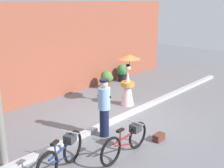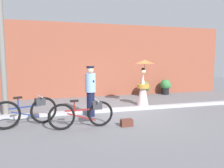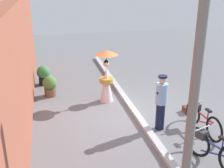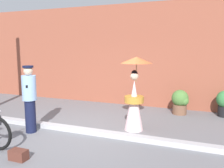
{
  "view_description": "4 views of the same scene",
  "coord_description": "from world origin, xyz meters",
  "px_view_note": "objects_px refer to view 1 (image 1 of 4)",
  "views": [
    {
      "loc": [
        -6.29,
        -5.49,
        3.71
      ],
      "look_at": [
        0.39,
        0.65,
        1.0
      ],
      "focal_mm": 45.09,
      "sensor_mm": 36.0,
      "label": 1
    },
    {
      "loc": [
        -2.22,
        -7.17,
        1.88
      ],
      "look_at": [
        -0.19,
        0.17,
        0.99
      ],
      "focal_mm": 33.59,
      "sensor_mm": 36.0,
      "label": 2
    },
    {
      "loc": [
        -7.93,
        2.67,
        4.19
      ],
      "look_at": [
        0.46,
        0.67,
        0.95
      ],
      "focal_mm": 45.13,
      "sensor_mm": 36.0,
      "label": 3
    },
    {
      "loc": [
        2.87,
        -4.98,
        2.07
      ],
      "look_at": [
        0.66,
        0.7,
        1.16
      ],
      "focal_mm": 37.88,
      "sensor_mm": 36.0,
      "label": 4
    }
  ],
  "objects_px": {
    "person_officer": "(104,106)",
    "bicycle_near_officer": "(127,140)",
    "person_with_parasol": "(128,80)",
    "backpack_on_pavement": "(159,137)",
    "potted_plant_by_door": "(123,72)",
    "bicycle_far_side": "(62,155)",
    "potted_plant_small": "(107,79)"
  },
  "relations": [
    {
      "from": "potted_plant_by_door",
      "to": "potted_plant_small",
      "type": "relative_size",
      "value": 1.03
    },
    {
      "from": "person_officer",
      "to": "person_with_parasol",
      "type": "bearing_deg",
      "value": 24.79
    },
    {
      "from": "person_officer",
      "to": "potted_plant_by_door",
      "type": "xyz_separation_m",
      "value": [
        4.65,
        3.28,
        -0.44
      ]
    },
    {
      "from": "bicycle_far_side",
      "to": "potted_plant_small",
      "type": "bearing_deg",
      "value": 34.51
    },
    {
      "from": "bicycle_far_side",
      "to": "potted_plant_by_door",
      "type": "height_order",
      "value": "bicycle_far_side"
    },
    {
      "from": "bicycle_near_officer",
      "to": "person_officer",
      "type": "distance_m",
      "value": 1.29
    },
    {
      "from": "person_with_parasol",
      "to": "backpack_on_pavement",
      "type": "distance_m",
      "value": 2.98
    },
    {
      "from": "potted_plant_by_door",
      "to": "bicycle_near_officer",
      "type": "bearing_deg",
      "value": -138.76
    },
    {
      "from": "bicycle_far_side",
      "to": "potted_plant_small",
      "type": "relative_size",
      "value": 2.2
    },
    {
      "from": "potted_plant_small",
      "to": "person_with_parasol",
      "type": "bearing_deg",
      "value": -115.92
    },
    {
      "from": "person_with_parasol",
      "to": "potted_plant_by_door",
      "type": "xyz_separation_m",
      "value": [
        2.28,
        2.19,
        -0.49
      ]
    },
    {
      "from": "person_with_parasol",
      "to": "backpack_on_pavement",
      "type": "xyz_separation_m",
      "value": [
        -1.56,
        -2.4,
        -0.83
      ]
    },
    {
      "from": "person_officer",
      "to": "bicycle_near_officer",
      "type": "bearing_deg",
      "value": -108.82
    },
    {
      "from": "person_officer",
      "to": "backpack_on_pavement",
      "type": "height_order",
      "value": "person_officer"
    },
    {
      "from": "person_with_parasol",
      "to": "backpack_on_pavement",
      "type": "height_order",
      "value": "person_with_parasol"
    },
    {
      "from": "person_officer",
      "to": "backpack_on_pavement",
      "type": "relative_size",
      "value": 4.93
    },
    {
      "from": "bicycle_near_officer",
      "to": "potted_plant_small",
      "type": "relative_size",
      "value": 2.29
    },
    {
      "from": "person_officer",
      "to": "backpack_on_pavement",
      "type": "distance_m",
      "value": 1.73
    },
    {
      "from": "bicycle_far_side",
      "to": "backpack_on_pavement",
      "type": "relative_size",
      "value": 5.1
    },
    {
      "from": "person_officer",
      "to": "potted_plant_by_door",
      "type": "distance_m",
      "value": 5.7
    },
    {
      "from": "potted_plant_by_door",
      "to": "backpack_on_pavement",
      "type": "xyz_separation_m",
      "value": [
        -3.84,
        -4.59,
        -0.34
      ]
    },
    {
      "from": "bicycle_near_officer",
      "to": "bicycle_far_side",
      "type": "bearing_deg",
      "value": 158.4
    },
    {
      "from": "backpack_on_pavement",
      "to": "bicycle_near_officer",
      "type": "bearing_deg",
      "value": 171.52
    },
    {
      "from": "person_officer",
      "to": "person_with_parasol",
      "type": "relative_size",
      "value": 0.89
    },
    {
      "from": "bicycle_far_side",
      "to": "person_officer",
      "type": "bearing_deg",
      "value": 15.66
    },
    {
      "from": "potted_plant_by_door",
      "to": "backpack_on_pavement",
      "type": "bearing_deg",
      "value": -129.95
    },
    {
      "from": "bicycle_near_officer",
      "to": "person_with_parasol",
      "type": "distance_m",
      "value": 3.58
    },
    {
      "from": "bicycle_far_side",
      "to": "potted_plant_small",
      "type": "xyz_separation_m",
      "value": [
        5.22,
        3.59,
        -0.01
      ]
    },
    {
      "from": "potted_plant_small",
      "to": "backpack_on_pavement",
      "type": "relative_size",
      "value": 2.32
    },
    {
      "from": "bicycle_far_side",
      "to": "bicycle_near_officer",
      "type": "bearing_deg",
      "value": -21.6
    },
    {
      "from": "backpack_on_pavement",
      "to": "potted_plant_small",
      "type": "bearing_deg",
      "value": 60.05
    },
    {
      "from": "bicycle_near_officer",
      "to": "person_officer",
      "type": "relative_size",
      "value": 1.08
    }
  ]
}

